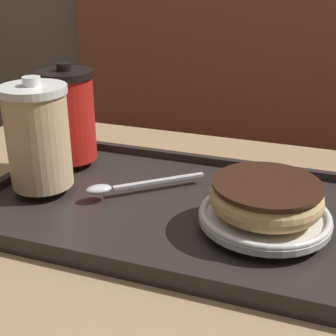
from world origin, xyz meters
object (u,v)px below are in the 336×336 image
object	(u,v)px
coffee_cup_rear	(68,115)
coffee_cup_front	(38,136)
donut_chocolate_glazed	(266,198)
spoon	(121,186)

from	to	relation	value
coffee_cup_rear	coffee_cup_front	bearing A→B (deg)	-82.79
coffee_cup_front	donut_chocolate_glazed	world-z (taller)	coffee_cup_front
donut_chocolate_glazed	coffee_cup_front	bearing A→B (deg)	179.31
coffee_cup_rear	spoon	bearing A→B (deg)	-32.19
spoon	coffee_cup_front	bearing A→B (deg)	-28.47
coffee_cup_front	spoon	world-z (taller)	coffee_cup_front
coffee_cup_front	coffee_cup_rear	size ratio (longest dim) A/B	1.01
coffee_cup_front	spoon	distance (m)	0.13
coffee_cup_front	donut_chocolate_glazed	xyz separation A→B (m)	(0.31, -0.00, -0.04)
coffee_cup_front	spoon	size ratio (longest dim) A/B	1.09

